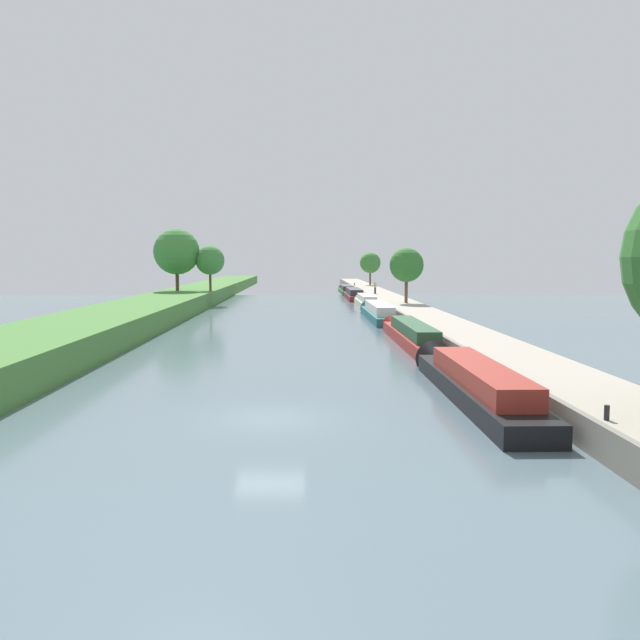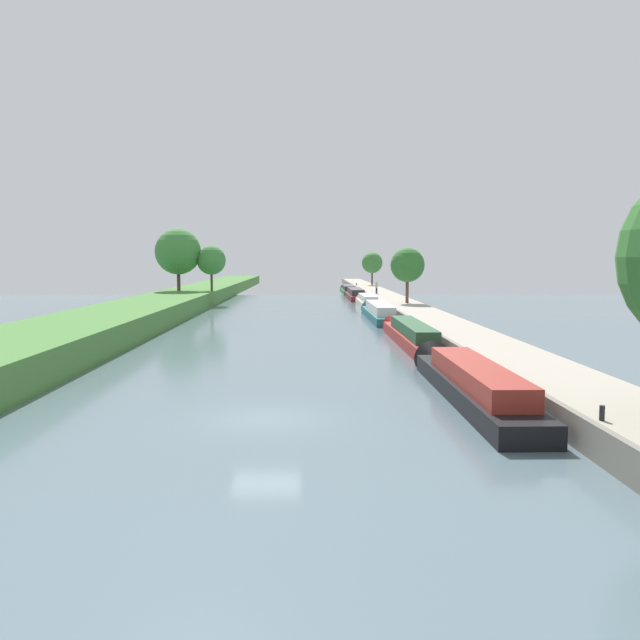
{
  "view_description": "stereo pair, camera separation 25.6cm",
  "coord_description": "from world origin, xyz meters",
  "px_view_note": "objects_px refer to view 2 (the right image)",
  "views": [
    {
      "loc": [
        1.27,
        -23.07,
        5.81
      ],
      "look_at": [
        2.49,
        27.24,
        1.0
      ],
      "focal_mm": 36.13,
      "sensor_mm": 36.0,
      "label": 1
    },
    {
      "loc": [
        1.53,
        -23.07,
        5.81
      ],
      "look_at": [
        2.49,
        27.24,
        1.0
      ],
      "focal_mm": 36.13,
      "sensor_mm": 36.0,
      "label": 2
    }
  ],
  "objects_px": {
    "narrowboat_teal": "(378,312)",
    "mooring_bollard_far": "(356,284)",
    "narrowboat_cream": "(367,302)",
    "narrowboat_green": "(348,290)",
    "narrowboat_red": "(410,334)",
    "person_walking": "(377,287)",
    "mooring_bollard_near": "(602,413)",
    "narrowboat_maroon": "(355,294)",
    "narrowboat_black": "(468,381)"
  },
  "relations": [
    {
      "from": "narrowboat_teal",
      "to": "mooring_bollard_far",
      "type": "distance_m",
      "value": 53.09
    },
    {
      "from": "narrowboat_cream",
      "to": "narrowboat_green",
      "type": "bearing_deg",
      "value": 90.6
    },
    {
      "from": "narrowboat_teal",
      "to": "narrowboat_green",
      "type": "bearing_deg",
      "value": 90.07
    },
    {
      "from": "narrowboat_cream",
      "to": "narrowboat_red",
      "type": "bearing_deg",
      "value": -90.18
    },
    {
      "from": "narrowboat_teal",
      "to": "narrowboat_cream",
      "type": "relative_size",
      "value": 1.22
    },
    {
      "from": "narrowboat_green",
      "to": "person_walking",
      "type": "distance_m",
      "value": 20.98
    },
    {
      "from": "narrowboat_teal",
      "to": "mooring_bollard_near",
      "type": "bearing_deg",
      "value": -87.47
    },
    {
      "from": "narrowboat_red",
      "to": "narrowboat_teal",
      "type": "bearing_deg",
      "value": 90.52
    },
    {
      "from": "narrowboat_red",
      "to": "mooring_bollard_near",
      "type": "distance_m",
      "value": 25.06
    },
    {
      "from": "narrowboat_red",
      "to": "person_walking",
      "type": "distance_m",
      "value": 44.23
    },
    {
      "from": "mooring_bollard_far",
      "to": "narrowboat_cream",
      "type": "bearing_deg",
      "value": -92.47
    },
    {
      "from": "narrowboat_red",
      "to": "mooring_bollard_near",
      "type": "xyz_separation_m",
      "value": [
        1.74,
        -24.99,
        0.59
      ]
    },
    {
      "from": "narrowboat_green",
      "to": "narrowboat_maroon",
      "type": "bearing_deg",
      "value": -89.61
    },
    {
      "from": "narrowboat_cream",
      "to": "mooring_bollard_near",
      "type": "xyz_separation_m",
      "value": [
        1.64,
        -58.38,
        0.6
      ]
    },
    {
      "from": "narrowboat_red",
      "to": "narrowboat_green",
      "type": "relative_size",
      "value": 1.16
    },
    {
      "from": "narrowboat_red",
      "to": "person_walking",
      "type": "relative_size",
      "value": 10.25
    },
    {
      "from": "narrowboat_black",
      "to": "narrowboat_red",
      "type": "bearing_deg",
      "value": 89.28
    },
    {
      "from": "narrowboat_red",
      "to": "narrowboat_green",
      "type": "distance_m",
      "value": 64.92
    },
    {
      "from": "narrowboat_green",
      "to": "narrowboat_teal",
      "type": "bearing_deg",
      "value": -89.93
    },
    {
      "from": "narrowboat_red",
      "to": "narrowboat_cream",
      "type": "xyz_separation_m",
      "value": [
        0.11,
        33.39,
        -0.01
      ]
    },
    {
      "from": "narrowboat_black",
      "to": "person_walking",
      "type": "distance_m",
      "value": 61.11
    },
    {
      "from": "narrowboat_cream",
      "to": "narrowboat_maroon",
      "type": "relative_size",
      "value": 0.87
    },
    {
      "from": "narrowboat_black",
      "to": "narrowboat_red",
      "type": "xyz_separation_m",
      "value": [
        0.21,
        16.89,
        -0.01
      ]
    },
    {
      "from": "narrowboat_teal",
      "to": "narrowboat_green",
      "type": "relative_size",
      "value": 1.12
    },
    {
      "from": "narrowboat_black",
      "to": "mooring_bollard_far",
      "type": "height_order",
      "value": "narrowboat_black"
    },
    {
      "from": "narrowboat_black",
      "to": "narrowboat_red",
      "type": "relative_size",
      "value": 0.92
    },
    {
      "from": "person_walking",
      "to": "narrowboat_maroon",
      "type": "bearing_deg",
      "value": 114.05
    },
    {
      "from": "narrowboat_black",
      "to": "narrowboat_green",
      "type": "bearing_deg",
      "value": 90.01
    },
    {
      "from": "narrowboat_black",
      "to": "mooring_bollard_near",
      "type": "height_order",
      "value": "narrowboat_black"
    },
    {
      "from": "narrowboat_teal",
      "to": "person_walking",
      "type": "relative_size",
      "value": 9.92
    },
    {
      "from": "narrowboat_black",
      "to": "narrowboat_teal",
      "type": "xyz_separation_m",
      "value": [
        0.05,
        35.23,
        -0.01
      ]
    },
    {
      "from": "narrowboat_black",
      "to": "mooring_bollard_far",
      "type": "distance_m",
      "value": 88.31
    },
    {
      "from": "narrowboat_red",
      "to": "mooring_bollard_near",
      "type": "bearing_deg",
      "value": -86.01
    },
    {
      "from": "narrowboat_maroon",
      "to": "narrowboat_green",
      "type": "relative_size",
      "value": 1.05
    },
    {
      "from": "narrowboat_black",
      "to": "mooring_bollard_near",
      "type": "relative_size",
      "value": 34.88
    },
    {
      "from": "narrowboat_black",
      "to": "narrowboat_cream",
      "type": "bearing_deg",
      "value": 89.64
    },
    {
      "from": "person_walking",
      "to": "mooring_bollard_near",
      "type": "bearing_deg",
      "value": -90.57
    },
    {
      "from": "narrowboat_teal",
      "to": "narrowboat_green",
      "type": "xyz_separation_m",
      "value": [
        -0.06,
        46.58,
        -0.09
      ]
    },
    {
      "from": "narrowboat_cream",
      "to": "narrowboat_maroon",
      "type": "bearing_deg",
      "value": 90.79
    },
    {
      "from": "narrowboat_maroon",
      "to": "person_walking",
      "type": "relative_size",
      "value": 9.31
    },
    {
      "from": "narrowboat_red",
      "to": "narrowboat_cream",
      "type": "height_order",
      "value": "narrowboat_red"
    },
    {
      "from": "narrowboat_black",
      "to": "narrowboat_red",
      "type": "distance_m",
      "value": 16.89
    },
    {
      "from": "narrowboat_black",
      "to": "narrowboat_teal",
      "type": "height_order",
      "value": "narrowboat_black"
    },
    {
      "from": "narrowboat_green",
      "to": "mooring_bollard_near",
      "type": "relative_size",
      "value": 32.61
    },
    {
      "from": "narrowboat_black",
      "to": "person_walking",
      "type": "height_order",
      "value": "person_walking"
    },
    {
      "from": "narrowboat_green",
      "to": "narrowboat_black",
      "type": "bearing_deg",
      "value": -89.99
    },
    {
      "from": "narrowboat_cream",
      "to": "mooring_bollard_near",
      "type": "relative_size",
      "value": 29.91
    },
    {
      "from": "narrowboat_black",
      "to": "narrowboat_cream",
      "type": "relative_size",
      "value": 1.17
    },
    {
      "from": "narrowboat_teal",
      "to": "narrowboat_cream",
      "type": "height_order",
      "value": "narrowboat_teal"
    },
    {
      "from": "narrowboat_red",
      "to": "mooring_bollard_far",
      "type": "relative_size",
      "value": 37.81
    }
  ]
}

